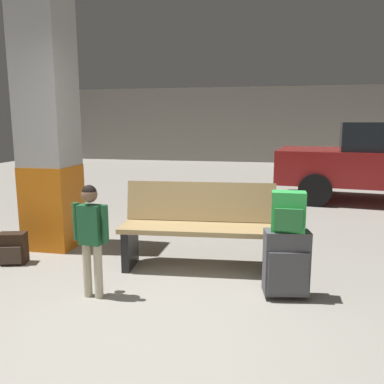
{
  "coord_description": "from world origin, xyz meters",
  "views": [
    {
      "loc": [
        0.9,
        -2.4,
        1.52
      ],
      "look_at": [
        0.15,
        1.3,
        0.85
      ],
      "focal_mm": 37.01,
      "sensor_mm": 36.0,
      "label": 1
    }
  ],
  "objects_px": {
    "structural_pillar": "(48,125)",
    "bench": "(199,227)",
    "backpack_dark_floor": "(13,249)",
    "backpack_bright": "(288,212)",
    "child": "(91,229)",
    "suitcase": "(286,263)"
  },
  "relations": [
    {
      "from": "backpack_bright",
      "to": "child",
      "type": "relative_size",
      "value": 0.34
    },
    {
      "from": "suitcase",
      "to": "backpack_bright",
      "type": "xyz_separation_m",
      "value": [
        -0.0,
        -0.0,
        0.45
      ]
    },
    {
      "from": "backpack_bright",
      "to": "backpack_dark_floor",
      "type": "bearing_deg",
      "value": 174.3
    },
    {
      "from": "backpack_dark_floor",
      "to": "backpack_bright",
      "type": "bearing_deg",
      "value": -5.7
    },
    {
      "from": "bench",
      "to": "backpack_dark_floor",
      "type": "height_order",
      "value": "bench"
    },
    {
      "from": "backpack_bright",
      "to": "child",
      "type": "height_order",
      "value": "child"
    },
    {
      "from": "bench",
      "to": "backpack_bright",
      "type": "xyz_separation_m",
      "value": [
        0.88,
        -0.58,
        0.33
      ]
    },
    {
      "from": "bench",
      "to": "backpack_bright",
      "type": "bearing_deg",
      "value": -33.53
    },
    {
      "from": "suitcase",
      "to": "child",
      "type": "xyz_separation_m",
      "value": [
        -1.65,
        -0.32,
        0.29
      ]
    },
    {
      "from": "suitcase",
      "to": "child",
      "type": "bearing_deg",
      "value": -169.18
    },
    {
      "from": "bench",
      "to": "child",
      "type": "bearing_deg",
      "value": -130.74
    },
    {
      "from": "bench",
      "to": "child",
      "type": "xyz_separation_m",
      "value": [
        -0.77,
        -0.9,
        0.17
      ]
    },
    {
      "from": "structural_pillar",
      "to": "suitcase",
      "type": "bearing_deg",
      "value": -19.0
    },
    {
      "from": "child",
      "to": "backpack_dark_floor",
      "type": "height_order",
      "value": "child"
    },
    {
      "from": "bench",
      "to": "backpack_bright",
      "type": "height_order",
      "value": "backpack_bright"
    },
    {
      "from": "bench",
      "to": "backpack_bright",
      "type": "distance_m",
      "value": 1.1
    },
    {
      "from": "backpack_dark_floor",
      "to": "child",
      "type": "bearing_deg",
      "value": -26.28
    },
    {
      "from": "child",
      "to": "backpack_bright",
      "type": "bearing_deg",
      "value": 10.81
    },
    {
      "from": "backpack_bright",
      "to": "structural_pillar",
      "type": "bearing_deg",
      "value": 160.98
    },
    {
      "from": "bench",
      "to": "suitcase",
      "type": "relative_size",
      "value": 2.71
    },
    {
      "from": "structural_pillar",
      "to": "bench",
      "type": "distance_m",
      "value": 2.18
    },
    {
      "from": "structural_pillar",
      "to": "child",
      "type": "relative_size",
      "value": 3.0
    }
  ]
}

